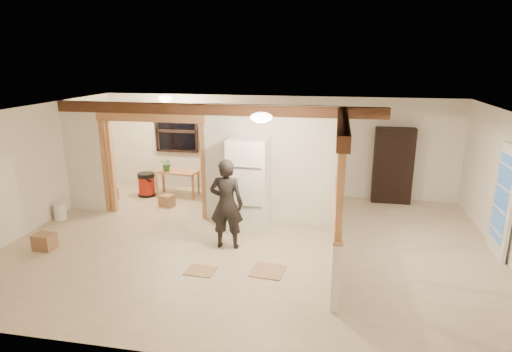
% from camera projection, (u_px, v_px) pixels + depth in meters
% --- Properties ---
extents(floor, '(9.00, 6.50, 0.01)m').
position_uv_depth(floor, '(250.00, 244.00, 8.11)').
color(floor, beige).
rests_on(floor, ground).
extents(ceiling, '(9.00, 6.50, 0.01)m').
position_uv_depth(ceiling, '(249.00, 112.00, 7.44)').
color(ceiling, white).
extents(wall_back, '(9.00, 0.01, 2.50)m').
position_uv_depth(wall_back, '(275.00, 146.00, 10.85)').
color(wall_back, white).
rests_on(wall_back, floor).
extents(wall_front, '(9.00, 0.01, 2.50)m').
position_uv_depth(wall_front, '(191.00, 262.00, 4.70)').
color(wall_front, white).
rests_on(wall_front, floor).
extents(wall_left, '(0.01, 6.50, 2.50)m').
position_uv_depth(wall_left, '(30.00, 169.00, 8.58)').
color(wall_left, white).
rests_on(wall_left, floor).
extents(partition_left_stub, '(0.90, 0.12, 2.50)m').
position_uv_depth(partition_left_stub, '(84.00, 157.00, 9.63)').
color(partition_left_stub, silver).
rests_on(partition_left_stub, floor).
extents(partition_center, '(2.80, 0.12, 2.50)m').
position_uv_depth(partition_center, '(271.00, 165.00, 8.87)').
color(partition_center, silver).
rests_on(partition_center, floor).
extents(doorway_frame, '(2.46, 0.14, 2.20)m').
position_uv_depth(doorway_frame, '(154.00, 167.00, 9.38)').
color(doorway_frame, '#BC814F').
rests_on(doorway_frame, floor).
extents(header_beam_back, '(7.00, 0.18, 0.22)m').
position_uv_depth(header_beam_back, '(213.00, 110.00, 8.78)').
color(header_beam_back, '#53301C').
rests_on(header_beam_back, ceiling).
extents(header_beam_right, '(0.18, 3.30, 0.22)m').
position_uv_depth(header_beam_right, '(343.00, 125.00, 6.80)').
color(header_beam_right, '#53301C').
rests_on(header_beam_right, ceiling).
extents(pony_wall, '(0.12, 3.20, 1.00)m').
position_uv_depth(pony_wall, '(337.00, 234.00, 7.31)').
color(pony_wall, silver).
rests_on(pony_wall, floor).
extents(stud_partition, '(0.14, 3.20, 1.32)m').
position_uv_depth(stud_partition, '(340.00, 169.00, 7.00)').
color(stud_partition, '#BC814F').
rests_on(stud_partition, pony_wall).
extents(window_back, '(1.12, 0.10, 1.10)m').
position_uv_depth(window_back, '(176.00, 131.00, 11.16)').
color(window_back, black).
rests_on(window_back, wall_back).
extents(french_door, '(0.12, 0.86, 2.00)m').
position_uv_depth(french_door, '(503.00, 201.00, 7.43)').
color(french_door, white).
rests_on(french_door, floor).
extents(ceiling_dome_main, '(0.36, 0.36, 0.16)m').
position_uv_depth(ceiling_dome_main, '(261.00, 117.00, 6.92)').
color(ceiling_dome_main, '#FFEABF').
rests_on(ceiling_dome_main, ceiling).
extents(ceiling_dome_util, '(0.32, 0.32, 0.14)m').
position_uv_depth(ceiling_dome_util, '(165.00, 98.00, 10.06)').
color(ceiling_dome_util, '#FFEABF').
rests_on(ceiling_dome_util, ceiling).
extents(hanging_bulb, '(0.07, 0.07, 0.07)m').
position_uv_depth(hanging_bulb, '(175.00, 115.00, 9.39)').
color(hanging_bulb, '#FFD88C').
rests_on(hanging_bulb, ceiling).
extents(refrigerator, '(0.78, 0.76, 1.89)m').
position_uv_depth(refrigerator, '(249.00, 184.00, 8.61)').
color(refrigerator, silver).
rests_on(refrigerator, floor).
extents(woman, '(0.63, 0.43, 1.69)m').
position_uv_depth(woman, '(226.00, 204.00, 7.77)').
color(woman, black).
rests_on(woman, floor).
extents(work_table, '(1.10, 0.65, 0.66)m').
position_uv_depth(work_table, '(178.00, 183.00, 10.85)').
color(work_table, '#BC814F').
rests_on(work_table, floor).
extents(potted_plant, '(0.39, 0.37, 0.34)m').
position_uv_depth(potted_plant, '(167.00, 165.00, 10.68)').
color(potted_plant, '#225A21').
rests_on(potted_plant, work_table).
extents(shop_vac, '(0.47, 0.47, 0.60)m').
position_uv_depth(shop_vac, '(147.00, 184.00, 10.85)').
color(shop_vac, maroon).
rests_on(shop_vac, floor).
extents(bookshelf, '(0.91, 0.30, 1.83)m').
position_uv_depth(bookshelf, '(393.00, 166.00, 10.21)').
color(bookshelf, black).
rests_on(bookshelf, floor).
extents(bucket, '(0.34, 0.34, 0.34)m').
position_uv_depth(bucket, '(60.00, 212.00, 9.32)').
color(bucket, white).
rests_on(bucket, floor).
extents(box_util_a, '(0.37, 0.34, 0.27)m').
position_uv_depth(box_util_a, '(167.00, 201.00, 10.14)').
color(box_util_a, '#986A49').
rests_on(box_util_a, floor).
extents(box_util_b, '(0.43, 0.43, 0.31)m').
position_uv_depth(box_util_b, '(109.00, 194.00, 10.57)').
color(box_util_b, '#986A49').
rests_on(box_util_b, floor).
extents(box_front, '(0.37, 0.31, 0.29)m').
position_uv_depth(box_front, '(45.00, 242.00, 7.86)').
color(box_front, '#986A49').
rests_on(box_front, floor).
extents(floor_panel_near, '(0.58, 0.58, 0.02)m').
position_uv_depth(floor_panel_near, '(268.00, 271.00, 7.07)').
color(floor_panel_near, tan).
rests_on(floor_panel_near, floor).
extents(floor_panel_far, '(0.49, 0.41, 0.02)m').
position_uv_depth(floor_panel_far, '(200.00, 271.00, 7.08)').
color(floor_panel_far, tan).
rests_on(floor_panel_far, floor).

